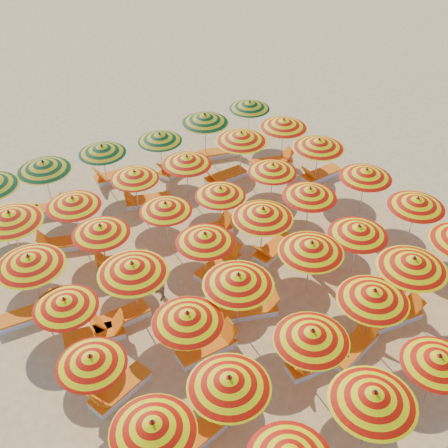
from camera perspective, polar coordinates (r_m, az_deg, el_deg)
The scene contains 63 objects.
ground at distance 18.35m, azimuth 0.90°, elevation -4.73°, with size 120.00×120.00×0.00m, color #F0BC6B.
umbrella_2 at distance 13.30m, azimuth 14.97°, elevation -16.62°, with size 2.23×2.23×2.13m.
umbrella_3 at distance 14.71m, azimuth 20.94°, elevation -12.75°, with size 2.21×2.21×1.87m.
umbrella_6 at distance 12.67m, azimuth -7.27°, elevation -19.74°, with size 2.12×2.12×2.03m.
umbrella_7 at distance 13.16m, azimuth 0.51°, elevation -15.74°, with size 2.45×2.45×2.09m.
umbrella_8 at distance 14.23m, azimuth 8.93°, elevation -11.09°, with size 2.25×2.25×2.04m.
umbrella_9 at distance 15.48m, azimuth 14.99°, elevation -6.98°, with size 2.20×2.20×2.08m.
umbrella_10 at distance 16.66m, azimuth 18.66°, elevation -3.78°, with size 2.48×2.48×2.14m.
umbrella_12 at distance 14.17m, azimuth -13.38°, elevation -13.30°, with size 1.93×1.93×1.84m.
umbrella_13 at distance 14.54m, azimuth -3.74°, elevation -9.43°, with size 2.29×2.29×2.00m.
umbrella_14 at distance 15.34m, azimuth 1.46°, elevation -5.63°, with size 2.64×2.64×2.12m.
umbrella_15 at distance 16.60m, azimuth 8.87°, elevation -2.31°, with size 2.13×2.13×2.08m.
umbrella_16 at distance 17.65m, azimuth 13.51°, elevation -0.62°, with size 2.38×2.38×1.97m.
umbrella_17 at distance 19.35m, azimuth 19.02°, elevation 2.10°, with size 2.00×2.00×1.99m.
umbrella_18 at distance 15.59m, azimuth -15.87°, elevation -7.73°, with size 2.03×2.03×1.87m.
umbrella_19 at distance 15.84m, azimuth -9.28°, elevation -4.42°, with size 2.03×2.03×2.15m.
umbrella_20 at distance 16.96m, azimuth -1.94°, elevation -1.37°, with size 2.37×2.37×1.93m.
umbrella_21 at distance 17.72m, azimuth 3.97°, elevation 1.13°, with size 2.53×2.53×2.09m.
umbrella_22 at distance 19.02m, azimuth 8.72°, elevation 3.20°, with size 2.42×2.42×1.96m.
umbrella_23 at distance 20.37m, azimuth 14.23°, elevation 5.02°, with size 2.19×2.19×1.98m.
umbrella_24 at distance 16.81m, azimuth -19.19°, elevation -3.54°, with size 2.20×2.20×2.13m.
umbrella_25 at distance 17.68m, azimuth -12.45°, elevation -0.52°, with size 2.30×2.30×1.92m.
umbrella_26 at distance 18.41m, azimuth -5.97°, elevation 1.77°, with size 2.25×2.25×1.85m.
umbrella_27 at distance 19.01m, azimuth -0.38°, elevation 3.32°, with size 1.95×1.95×1.85m.
umbrella_28 at distance 20.29m, azimuth 4.96°, elevation 5.69°, with size 2.22×2.22×1.88m.
umbrella_29 at distance 21.65m, azimuth 9.62°, elevation 8.07°, with size 2.07×2.07×2.08m.
umbrella_30 at distance 18.69m, azimuth -20.94°, elevation 0.69°, with size 2.62×2.62×2.14m.
umbrella_31 at distance 19.07m, azimuth -15.10°, elevation 2.21°, with size 1.91×1.91×1.93m.
umbrella_32 at distance 20.14m, azimuth -9.09°, elevation 4.95°, with size 1.89×1.89×1.84m.
umbrella_33 at distance 20.61m, azimuth -3.81°, elevation 6.51°, with size 2.33×2.33×1.94m.
umbrella_34 at distance 21.70m, azimuth 1.77°, elevation 8.85°, with size 2.10×2.10×2.14m.
umbrella_35 at distance 22.95m, azimuth 6.08°, elevation 10.13°, with size 2.56×2.56×2.04m.
umbrella_37 at distance 21.04m, azimuth -17.88°, elevation 5.66°, with size 2.07×2.07×2.06m.
umbrella_38 at distance 21.78m, azimuth -12.30°, elevation 7.43°, with size 2.29×2.29×1.91m.
umbrella_39 at distance 22.32m, azimuth -6.55°, elevation 8.76°, with size 1.97×1.97×1.86m.
umbrella_40 at distance 23.15m, azimuth -1.96°, elevation 10.68°, with size 2.32×2.32×2.08m.
umbrella_41 at distance 24.67m, azimuth 2.61°, elevation 11.99°, with size 2.28×2.28×1.87m.
lounger_3 at distance 14.47m, azimuth -2.09°, elevation -20.24°, with size 1.80×0.83×0.69m.
lounger_4 at distance 15.81m, azimuth 9.25°, elevation -13.76°, with size 1.80×0.86×0.69m.
lounger_5 at distance 16.36m, azimuth 13.07°, elevation -12.09°, with size 1.81×0.91×0.69m.
lounger_6 at distance 17.44m, azimuth 16.90°, elevation -9.01°, with size 1.81×0.91×0.69m.
lounger_7 at distance 15.34m, azimuth -10.63°, elevation -16.24°, with size 1.82×1.00×0.69m.
lounger_8 at distance 15.95m, azimuth -1.64°, elevation -12.45°, with size 1.77×0.69×0.69m.
lounger_9 at distance 16.91m, azimuth 2.65°, elevation -8.68°, with size 1.82×1.22×0.69m.
lounger_10 at distance 16.65m, azimuth -12.86°, elevation -10.91°, with size 1.83×1.06×0.69m.
lounger_11 at distance 16.94m, azimuth -10.60°, elevation -9.41°, with size 1.75×0.65×0.69m.
lounger_12 at distance 18.31m, azimuth -0.53°, elevation -4.19°, with size 1.82×0.97×0.69m.
lounger_13 at distance 18.99m, azimuth 5.08°, elevation -2.54°, with size 1.82×0.99×0.69m.
lounger_14 at distance 17.71m, azimuth -19.30°, elevation -8.76°, with size 1.80×0.85×0.69m.
lounger_15 at distance 18.73m, azimuth -10.32°, elevation -3.79°, with size 1.83×1.13×0.69m.
lounger_16 at distance 19.64m, azimuth -1.49°, elevation -0.77°, with size 1.79×0.80×0.69m.
lounger_17 at distance 22.94m, azimuth 9.78°, elevation 4.98°, with size 1.75×0.62×0.69m.
lounger_18 at distance 19.90m, azimuth -16.00°, elevation -1.93°, with size 1.82×1.22×0.69m.
lounger_19 at distance 21.32m, azimuth -7.81°, elevation 2.37°, with size 1.82×1.18×0.69m.
lounger_20 at distance 22.47m, azimuth 0.07°, elevation 4.83°, with size 1.74×0.59×0.69m.
lounger_21 at distance 23.46m, azimuth 4.90°, elevation 6.24°, with size 1.83×1.14×0.69m.
lounger_22 at distance 21.87m, azimuth -20.67°, elevation 0.99°, with size 1.82×1.18×0.69m.
lounger_23 at distance 21.67m, azimuth -18.09°, elevation 1.29°, with size 1.83×1.14×0.69m.
lounger_24 at distance 22.93m, azimuth -10.94°, elevation 4.81°, with size 1.79×0.77×0.69m.
lounger_25 at distance 23.11m, azimuth -4.93°, elevation 5.70°, with size 1.83×1.13×0.69m.
lounger_26 at distance 24.07m, azimuth -0.36°, elevation 7.29°, with size 1.83×1.11×0.69m.
beachgoer_a at distance 18.27m, azimuth 8.39°, elevation -2.54°, with size 0.50×0.33×1.38m, color tan.
beachgoer_b at distance 17.14m, azimuth -6.74°, elevation -5.84°, with size 0.63×0.49×1.29m, color tan.
Camera 1 is at (-7.99, -10.85, 12.45)m, focal length 45.00 mm.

